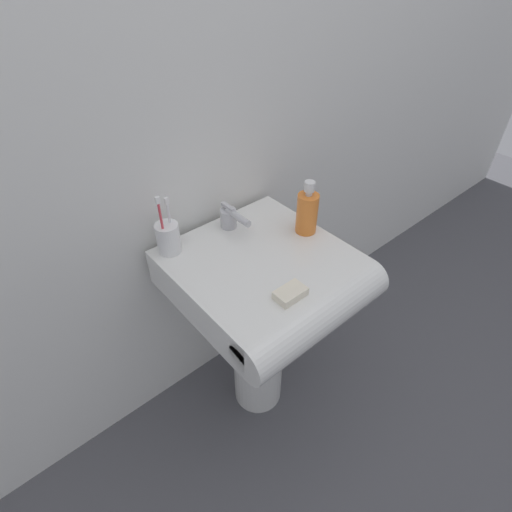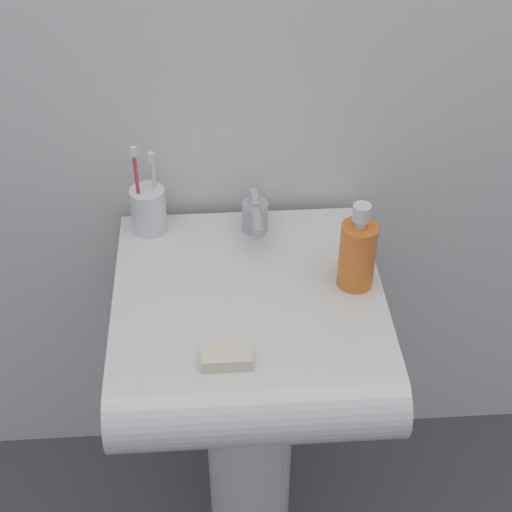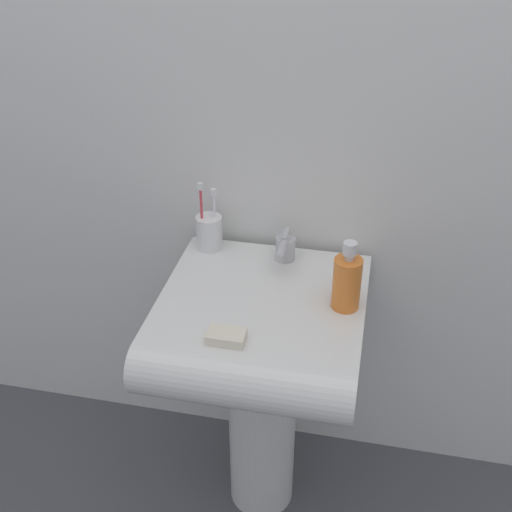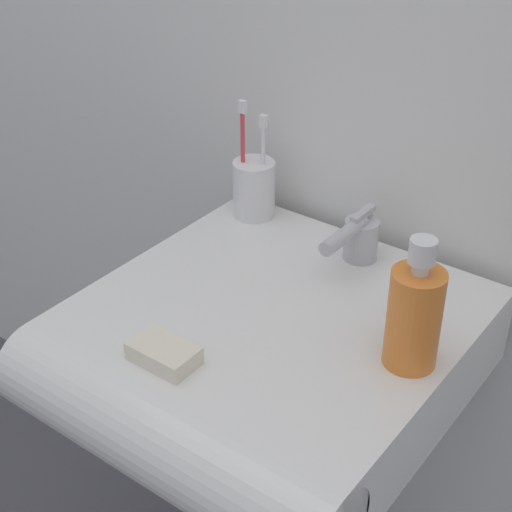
% 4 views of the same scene
% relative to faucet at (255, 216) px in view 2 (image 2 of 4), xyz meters
% --- Properties ---
extents(ground_plane, '(6.00, 6.00, 0.00)m').
position_rel_faucet_xyz_m(ground_plane, '(-0.02, -0.16, -0.77)').
color(ground_plane, '#4C4C51').
rests_on(ground_plane, ground).
extents(sink_pedestal, '(0.18, 0.18, 0.61)m').
position_rel_faucet_xyz_m(sink_pedestal, '(-0.02, -0.16, -0.46)').
color(sink_pedestal, white).
rests_on(sink_pedestal, ground).
extents(sink_basin, '(0.49, 0.53, 0.12)m').
position_rel_faucet_xyz_m(sink_basin, '(-0.02, -0.21, -0.10)').
color(sink_basin, white).
rests_on(sink_basin, sink_pedestal).
extents(faucet, '(0.05, 0.13, 0.08)m').
position_rel_faucet_xyz_m(faucet, '(0.00, 0.00, 0.00)').
color(faucet, '#B7B7BC').
rests_on(faucet, sink_basin).
extents(toothbrush_cup, '(0.07, 0.07, 0.20)m').
position_rel_faucet_xyz_m(toothbrush_cup, '(-0.21, 0.02, 0.01)').
color(toothbrush_cup, white).
rests_on(toothbrush_cup, sink_basin).
extents(soap_bottle, '(0.07, 0.07, 0.18)m').
position_rel_faucet_xyz_m(soap_bottle, '(0.17, -0.16, 0.03)').
color(soap_bottle, orange).
rests_on(soap_bottle, sink_basin).
extents(bar_soap, '(0.08, 0.05, 0.02)m').
position_rel_faucet_xyz_m(bar_soap, '(-0.07, -0.35, -0.03)').
color(bar_soap, silver).
rests_on(bar_soap, sink_basin).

